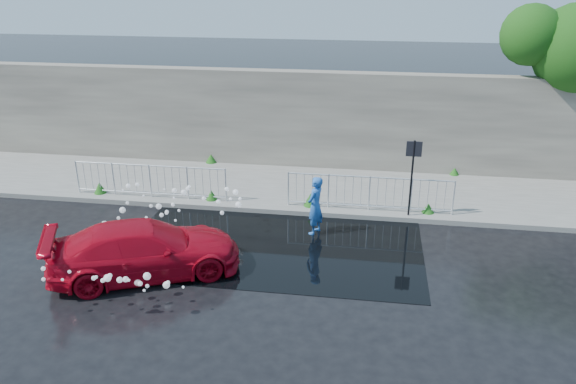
% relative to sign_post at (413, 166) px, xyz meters
% --- Properties ---
extents(ground, '(90.00, 90.00, 0.00)m').
position_rel_sign_post_xyz_m(ground, '(-4.20, -3.10, -1.72)').
color(ground, black).
rests_on(ground, ground).
extents(pavement, '(30.00, 4.00, 0.15)m').
position_rel_sign_post_xyz_m(pavement, '(-4.20, 1.90, -1.65)').
color(pavement, slate).
rests_on(pavement, ground).
extents(curb, '(30.00, 0.25, 0.16)m').
position_rel_sign_post_xyz_m(curb, '(-4.20, -0.10, -1.64)').
color(curb, slate).
rests_on(curb, ground).
extents(retaining_wall, '(30.00, 0.60, 3.50)m').
position_rel_sign_post_xyz_m(retaining_wall, '(-4.20, 4.10, 0.18)').
color(retaining_wall, '#575149').
rests_on(retaining_wall, pavement).
extents(puddle, '(8.00, 5.00, 0.01)m').
position_rel_sign_post_xyz_m(puddle, '(-3.70, -2.10, -1.72)').
color(puddle, black).
rests_on(puddle, ground).
extents(sign_post, '(0.45, 0.06, 2.50)m').
position_rel_sign_post_xyz_m(sign_post, '(0.00, 0.00, 0.00)').
color(sign_post, black).
rests_on(sign_post, ground).
extents(railing_left, '(5.05, 0.05, 1.10)m').
position_rel_sign_post_xyz_m(railing_left, '(-8.20, 0.25, -0.99)').
color(railing_left, silver).
rests_on(railing_left, pavement).
extents(railing_right, '(5.05, 0.05, 1.10)m').
position_rel_sign_post_xyz_m(railing_right, '(-1.20, 0.25, -0.99)').
color(railing_right, silver).
rests_on(railing_right, pavement).
extents(weeds, '(12.17, 3.93, 0.41)m').
position_rel_sign_post_xyz_m(weeds, '(-4.57, 1.29, -1.40)').
color(weeds, '#184E15').
rests_on(weeds, pavement).
extents(water_spray, '(3.74, 5.61, 1.03)m').
position_rel_sign_post_xyz_m(water_spray, '(-6.59, -3.13, -1.04)').
color(water_spray, white).
rests_on(water_spray, ground).
extents(red_car, '(5.00, 3.60, 1.35)m').
position_rel_sign_post_xyz_m(red_car, '(-6.62, -4.17, -1.05)').
color(red_car, '#AA0618').
rests_on(red_car, ground).
extents(person, '(0.62, 0.74, 1.72)m').
position_rel_sign_post_xyz_m(person, '(-2.70, -1.30, -0.86)').
color(person, blue).
rests_on(person, ground).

